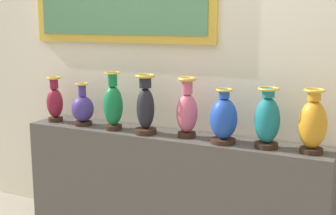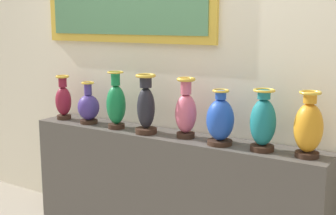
{
  "view_description": "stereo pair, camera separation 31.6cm",
  "coord_description": "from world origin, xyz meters",
  "px_view_note": "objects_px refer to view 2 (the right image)",
  "views": [
    {
      "loc": [
        1.4,
        -2.78,
        1.58
      ],
      "look_at": [
        0.0,
        0.0,
        0.99
      ],
      "focal_mm": 49.16,
      "sensor_mm": 36.0,
      "label": 1
    },
    {
      "loc": [
        1.67,
        -2.62,
        1.58
      ],
      "look_at": [
        0.0,
        0.0,
        0.99
      ],
      "focal_mm": 49.16,
      "sensor_mm": 36.0,
      "label": 2
    }
  ],
  "objects_px": {
    "vase_emerald": "(116,104)",
    "vase_teal": "(263,122)",
    "vase_rose": "(186,111)",
    "vase_onyx": "(146,107)",
    "vase_sapphire": "(220,120)",
    "vase_amber": "(308,127)",
    "vase_burgundy": "(63,100)",
    "vase_indigo": "(89,107)"
  },
  "relations": [
    {
      "from": "vase_rose",
      "to": "vase_burgundy",
      "type": "bearing_deg",
      "value": -179.37
    },
    {
      "from": "vase_emerald",
      "to": "vase_teal",
      "type": "xyz_separation_m",
      "value": [
        1.12,
        0.01,
        -0.01
      ]
    },
    {
      "from": "vase_indigo",
      "to": "vase_onyx",
      "type": "xyz_separation_m",
      "value": [
        0.56,
        -0.02,
        0.06
      ]
    },
    {
      "from": "vase_amber",
      "to": "vase_teal",
      "type": "bearing_deg",
      "value": -177.59
    },
    {
      "from": "vase_burgundy",
      "to": "vase_emerald",
      "type": "xyz_separation_m",
      "value": [
        0.56,
        -0.03,
        0.03
      ]
    },
    {
      "from": "vase_rose",
      "to": "vase_amber",
      "type": "xyz_separation_m",
      "value": [
        0.82,
        -0.01,
        -0.0
      ]
    },
    {
      "from": "vase_sapphire",
      "to": "vase_amber",
      "type": "xyz_separation_m",
      "value": [
        0.55,
        0.02,
        0.02
      ]
    },
    {
      "from": "vase_teal",
      "to": "vase_indigo",
      "type": "bearing_deg",
      "value": 179.87
    },
    {
      "from": "vase_sapphire",
      "to": "vase_emerald",
      "type": "bearing_deg",
      "value": -179.99
    },
    {
      "from": "vase_indigo",
      "to": "vase_rose",
      "type": "distance_m",
      "value": 0.85
    },
    {
      "from": "vase_indigo",
      "to": "vase_amber",
      "type": "bearing_deg",
      "value": 0.28
    },
    {
      "from": "vase_onyx",
      "to": "vase_teal",
      "type": "distance_m",
      "value": 0.85
    },
    {
      "from": "vase_emerald",
      "to": "vase_rose",
      "type": "bearing_deg",
      "value": 4.04
    },
    {
      "from": "vase_emerald",
      "to": "vase_rose",
      "type": "xyz_separation_m",
      "value": [
        0.57,
        0.04,
        -0.0
      ]
    },
    {
      "from": "vase_teal",
      "to": "vase_burgundy",
      "type": "bearing_deg",
      "value": 179.53
    },
    {
      "from": "vase_rose",
      "to": "vase_teal",
      "type": "xyz_separation_m",
      "value": [
        0.55,
        -0.03,
        -0.01
      ]
    },
    {
      "from": "vase_rose",
      "to": "vase_sapphire",
      "type": "distance_m",
      "value": 0.28
    },
    {
      "from": "vase_rose",
      "to": "vase_emerald",
      "type": "bearing_deg",
      "value": -175.96
    },
    {
      "from": "vase_emerald",
      "to": "vase_teal",
      "type": "height_order",
      "value": "vase_emerald"
    },
    {
      "from": "vase_burgundy",
      "to": "vase_onyx",
      "type": "bearing_deg",
      "value": -2.39
    },
    {
      "from": "vase_burgundy",
      "to": "vase_sapphire",
      "type": "relative_size",
      "value": 0.99
    },
    {
      "from": "vase_emerald",
      "to": "vase_amber",
      "type": "relative_size",
      "value": 1.09
    },
    {
      "from": "vase_emerald",
      "to": "vase_rose",
      "type": "height_order",
      "value": "vase_emerald"
    },
    {
      "from": "vase_onyx",
      "to": "vase_amber",
      "type": "relative_size",
      "value": 1.08
    },
    {
      "from": "vase_onyx",
      "to": "vase_rose",
      "type": "height_order",
      "value": "vase_onyx"
    },
    {
      "from": "vase_rose",
      "to": "vase_sapphire",
      "type": "bearing_deg",
      "value": -8.22
    },
    {
      "from": "vase_emerald",
      "to": "vase_teal",
      "type": "distance_m",
      "value": 1.12
    },
    {
      "from": "vase_onyx",
      "to": "vase_burgundy",
      "type": "bearing_deg",
      "value": 177.61
    },
    {
      "from": "vase_burgundy",
      "to": "vase_onyx",
      "type": "relative_size",
      "value": 0.85
    },
    {
      "from": "vase_burgundy",
      "to": "vase_teal",
      "type": "relative_size",
      "value": 0.93
    },
    {
      "from": "vase_onyx",
      "to": "vase_sapphire",
      "type": "distance_m",
      "value": 0.57
    },
    {
      "from": "vase_amber",
      "to": "vase_rose",
      "type": "bearing_deg",
      "value": 178.96
    },
    {
      "from": "vase_emerald",
      "to": "vase_amber",
      "type": "distance_m",
      "value": 1.39
    },
    {
      "from": "vase_indigo",
      "to": "vase_amber",
      "type": "height_order",
      "value": "vase_amber"
    },
    {
      "from": "vase_indigo",
      "to": "vase_rose",
      "type": "height_order",
      "value": "vase_rose"
    },
    {
      "from": "vase_burgundy",
      "to": "vase_teal",
      "type": "distance_m",
      "value": 1.68
    },
    {
      "from": "vase_burgundy",
      "to": "vase_indigo",
      "type": "distance_m",
      "value": 0.28
    },
    {
      "from": "vase_burgundy",
      "to": "vase_onyx",
      "type": "xyz_separation_m",
      "value": [
        0.83,
        -0.03,
        0.03
      ]
    },
    {
      "from": "vase_amber",
      "to": "vase_indigo",
      "type": "bearing_deg",
      "value": -179.72
    },
    {
      "from": "vase_teal",
      "to": "vase_sapphire",
      "type": "bearing_deg",
      "value": -177.22
    },
    {
      "from": "vase_teal",
      "to": "vase_amber",
      "type": "height_order",
      "value": "vase_amber"
    },
    {
      "from": "vase_onyx",
      "to": "vase_rose",
      "type": "distance_m",
      "value": 0.3
    }
  ]
}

